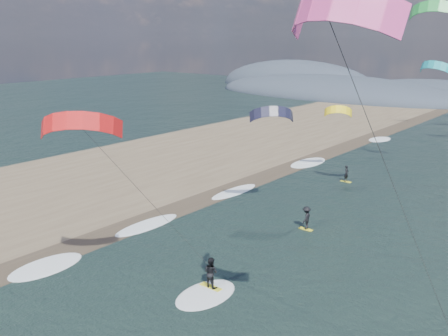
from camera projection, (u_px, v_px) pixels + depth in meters
The scene contains 7 objects.
sand_strip at pixel (4, 207), 43.01m from camera, with size 26.00×240.00×0.00m, color brown.
wet_sand_strip at pixel (88, 242), 35.63m from camera, with size 3.00×240.00×0.00m, color #382D23.
coastal_hills at pixel (330, 92), 128.65m from camera, with size 80.00×41.00×15.00m.
kitesurfer_near_a at pixel (360, 110), 15.92m from camera, with size 7.65×8.51×16.24m.
kitesurfer_near_b at pixel (119, 175), 25.63m from camera, with size 7.20×9.33×11.59m.
far_kitesurfers at pixel (369, 206), 40.38m from camera, with size 14.12×14.57×1.84m.
shoreline_surf at pixel (149, 227), 38.43m from camera, with size 2.40×79.40×0.11m.
Camera 1 is at (16.55, -9.23, 14.43)m, focal length 40.00 mm.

